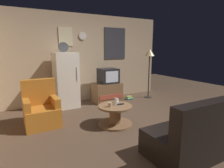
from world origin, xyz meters
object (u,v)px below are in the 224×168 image
(couch, at_px, (202,134))
(coffee_table, at_px, (115,115))
(fridge, at_px, (66,80))
(crt_tv, at_px, (108,76))
(wine_glass, at_px, (116,102))
(standing_lamp, at_px, (150,56))
(mug_ceramic_tan, at_px, (110,105))
(book_stack, at_px, (129,98))
(armchair, at_px, (41,110))
(tv_stand, at_px, (107,92))
(remote_control, at_px, (120,104))
(mug_ceramic_white, at_px, (117,101))

(couch, bearing_deg, coffee_table, 111.61)
(fridge, distance_m, coffee_table, 1.91)
(crt_tv, xyz_separation_m, coffee_table, (-0.72, -1.68, -0.58))
(coffee_table, xyz_separation_m, wine_glass, (0.03, 0.03, 0.29))
(standing_lamp, height_order, couch, standing_lamp)
(mug_ceramic_tan, distance_m, book_stack, 2.24)
(coffee_table, bearing_deg, book_stack, 47.80)
(fridge, relative_size, standing_lamp, 1.11)
(armchair, relative_size, couch, 0.56)
(tv_stand, xyz_separation_m, armchair, (-2.05, -0.93, 0.05))
(coffee_table, relative_size, mug_ceramic_tan, 8.00)
(mug_ceramic_tan, distance_m, couch, 1.75)
(crt_tv, relative_size, coffee_table, 0.75)
(couch, bearing_deg, mug_ceramic_tan, 116.28)
(remote_control, height_order, couch, couch)
(coffee_table, relative_size, couch, 0.42)
(tv_stand, bearing_deg, crt_tv, -1.43)
(tv_stand, relative_size, armchair, 0.87)
(standing_lamp, xyz_separation_m, armchair, (-3.47, -0.69, -1.02))
(standing_lamp, distance_m, mug_ceramic_white, 2.50)
(wine_glass, distance_m, armchair, 1.59)
(mug_ceramic_tan, height_order, remote_control, mug_ceramic_tan)
(coffee_table, bearing_deg, tv_stand, 68.08)
(mug_ceramic_white, bearing_deg, standing_lamp, 33.03)
(coffee_table, bearing_deg, couch, -68.39)
(couch, bearing_deg, fridge, 109.51)
(coffee_table, relative_size, wine_glass, 4.80)
(book_stack, bearing_deg, coffee_table, -132.20)
(crt_tv, relative_size, remote_control, 3.60)
(wine_glass, xyz_separation_m, book_stack, (1.37, 1.52, -0.45))
(crt_tv, distance_m, couch, 3.31)
(armchair, bearing_deg, wine_glass, -27.11)
(coffee_table, xyz_separation_m, couch, (0.63, -1.59, 0.10))
(crt_tv, bearing_deg, coffee_table, -113.05)
(crt_tv, bearing_deg, couch, -91.50)
(mug_ceramic_white, height_order, couch, couch)
(armchair, bearing_deg, book_stack, 16.02)
(tv_stand, height_order, remote_control, tv_stand)
(fridge, distance_m, standing_lamp, 2.73)
(remote_control, relative_size, armchair, 0.16)
(armchair, bearing_deg, coffee_table, -28.59)
(tv_stand, xyz_separation_m, mug_ceramic_tan, (-0.82, -1.71, 0.18))
(fridge, relative_size, mug_ceramic_tan, 19.67)
(standing_lamp, bearing_deg, crt_tv, 170.04)
(tv_stand, xyz_separation_m, wine_glass, (-0.64, -1.65, 0.21))
(mug_ceramic_tan, bearing_deg, fridge, 103.06)
(standing_lamp, height_order, armchair, standing_lamp)
(couch, bearing_deg, armchair, 130.58)
(standing_lamp, bearing_deg, couch, -115.82)
(crt_tv, distance_m, book_stack, 1.02)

